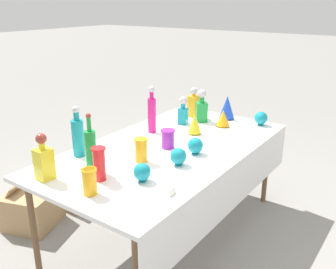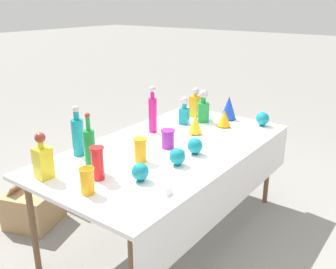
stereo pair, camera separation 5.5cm
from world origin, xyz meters
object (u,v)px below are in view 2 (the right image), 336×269
object	(u,v)px
tall_bottle_2	(78,135)
round_bowl_0	(140,172)
square_decanter_1	(43,159)
slender_vase_3	(98,162)
square_decanter_2	(184,112)
square_decanter_0	(195,104)
cardboard_box_behind_left	(33,207)
fluted_vase_0	(195,124)
fluted_vase_2	(229,107)
tall_bottle_1	(153,112)
cardboard_box_behind_right	(87,186)
slender_vase_2	(87,180)
slender_vase_0	(140,149)
slender_vase_1	(168,138)
round_bowl_2	(195,146)
square_decanter_3	(203,108)
tall_bottle_0	(90,148)
fluted_vase_1	(224,118)
round_bowl_3	(177,157)
round_bowl_1	(263,119)

from	to	relation	value
tall_bottle_2	round_bowl_0	xyz separation A→B (m)	(-0.05, -0.63, -0.09)
square_decanter_1	slender_vase_3	xyz separation A→B (m)	(0.19, -0.29, -0.01)
round_bowl_0	square_decanter_2	bearing A→B (deg)	20.96
square_decanter_0	cardboard_box_behind_left	size ratio (longest dim) A/B	0.58
fluted_vase_0	fluted_vase_2	world-z (taller)	fluted_vase_2
tall_bottle_1	cardboard_box_behind_left	distance (m)	1.31
square_decanter_1	fluted_vase_2	world-z (taller)	square_decanter_1
cardboard_box_behind_right	round_bowl_0	bearing A→B (deg)	-115.11
square_decanter_0	round_bowl_0	world-z (taller)	square_decanter_0
slender_vase_2	fluted_vase_2	xyz separation A→B (m)	(1.78, 0.03, 0.03)
square_decanter_0	fluted_vase_2	size ratio (longest dim) A/B	1.28
tall_bottle_2	fluted_vase_0	distance (m)	0.99
square_decanter_2	slender_vase_0	bearing A→B (deg)	-165.39
slender_vase_1	round_bowl_2	size ratio (longest dim) A/B	1.17
tall_bottle_1	square_decanter_3	size ratio (longest dim) A/B	1.32
slender_vase_0	square_decanter_3	bearing A→B (deg)	7.07
tall_bottle_0	tall_bottle_2	world-z (taller)	tall_bottle_0
square_decanter_3	slender_vase_3	distance (m)	1.41
fluted_vase_0	fluted_vase_1	bearing A→B (deg)	-18.21
cardboard_box_behind_left	tall_bottle_2	bearing A→B (deg)	-82.43
square_decanter_2	round_bowl_2	bearing A→B (deg)	-139.44
fluted_vase_1	round_bowl_3	distance (m)	0.93
round_bowl_1	cardboard_box_behind_right	xyz separation A→B (m)	(-0.93, 1.34, -0.70)
tall_bottle_1	square_decanter_0	bearing A→B (deg)	-3.97
fluted_vase_1	fluted_vase_0	bearing A→B (deg)	161.79
fluted_vase_0	slender_vase_3	bearing A→B (deg)	178.25
tall_bottle_0	slender_vase_0	xyz separation A→B (m)	(0.30, -0.18, -0.06)
tall_bottle_0	slender_vase_3	xyz separation A→B (m)	(-0.07, -0.14, -0.03)
slender_vase_2	fluted_vase_1	xyz separation A→B (m)	(1.55, -0.05, -0.01)
tall_bottle_0	fluted_vase_2	xyz separation A→B (m)	(1.54, -0.20, -0.04)
square_decanter_0	cardboard_box_behind_right	xyz separation A→B (m)	(-0.81, 0.70, -0.76)
slender_vase_0	cardboard_box_behind_left	bearing A→B (deg)	104.01
tall_bottle_0	slender_vase_3	distance (m)	0.16
slender_vase_0	square_decanter_1	bearing A→B (deg)	149.91
square_decanter_0	cardboard_box_behind_left	xyz separation A→B (m)	(-1.39, 0.73, -0.73)
square_decanter_0	square_decanter_3	size ratio (longest dim) A/B	0.94
tall_bottle_1	round_bowl_2	world-z (taller)	tall_bottle_1
round_bowl_3	cardboard_box_behind_right	xyz separation A→B (m)	(0.22, 1.22, -0.69)
square_decanter_1	fluted_vase_2	size ratio (longest dim) A/B	1.37
square_decanter_0	square_decanter_3	xyz separation A→B (m)	(-0.10, -0.15, 0.00)
tall_bottle_2	square_decanter_1	xyz separation A→B (m)	(-0.38, -0.11, -0.03)
square_decanter_2	slender_vase_1	xyz separation A→B (m)	(-0.56, -0.23, -0.04)
slender_vase_2	fluted_vase_0	world-z (taller)	fluted_vase_0
tall_bottle_0	round_bowl_1	xyz separation A→B (m)	(1.55, -0.54, -0.08)
fluted_vase_0	round_bowl_3	size ratio (longest dim) A/B	1.42
square_decanter_0	tall_bottle_1	bearing A→B (deg)	176.03
square_decanter_1	fluted_vase_2	xyz separation A→B (m)	(1.80, -0.35, -0.01)
fluted_vase_0	round_bowl_3	bearing A→B (deg)	-158.10
slender_vase_2	fluted_vase_1	bearing A→B (deg)	-1.88
slender_vase_2	round_bowl_2	bearing A→B (deg)	-11.86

